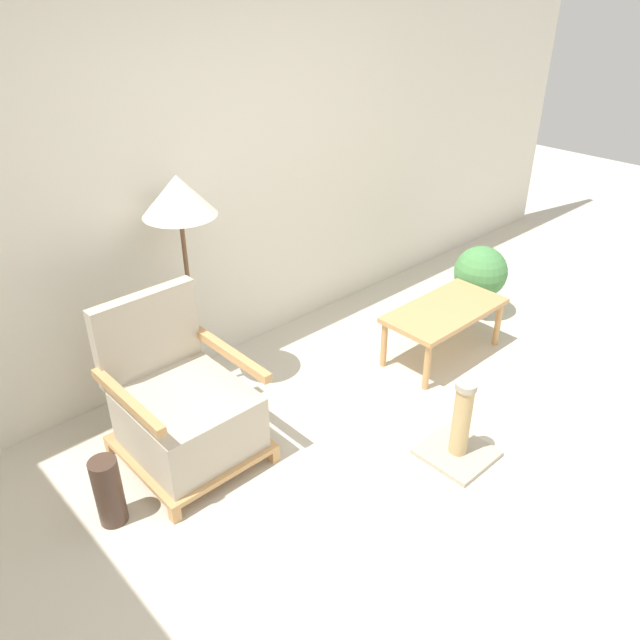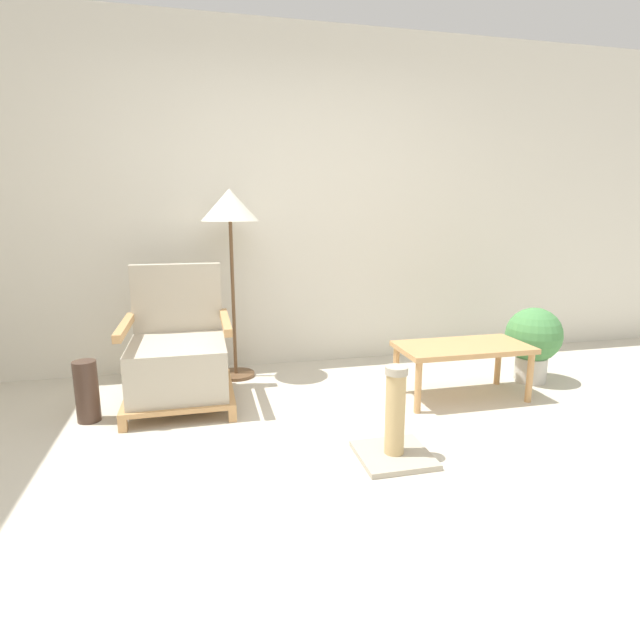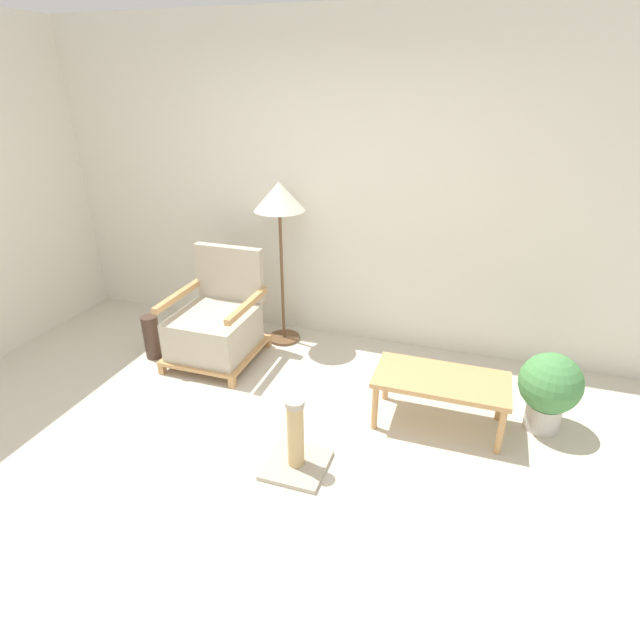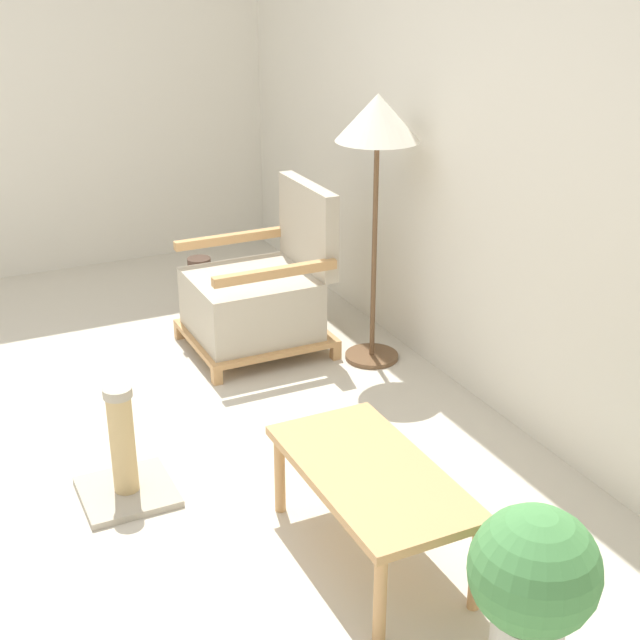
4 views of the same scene
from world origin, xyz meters
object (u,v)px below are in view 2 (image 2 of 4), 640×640
armchair (179,358)px  potted_plant (533,339)px  scratching_post (395,430)px  vase (87,391)px  coffee_table (463,351)px  floor_lamp (230,215)px

armchair → potted_plant: bearing=-3.3°
armchair → scratching_post: size_ratio=1.82×
armchair → vase: armchair is taller
coffee_table → vase: (-2.45, 0.17, -0.14)m
scratching_post → potted_plant: bearing=31.6°
scratching_post → armchair: bearing=136.6°
floor_lamp → potted_plant: (2.19, -0.65, -0.92)m
armchair → coffee_table: 1.93m
floor_lamp → scratching_post: bearing=-65.3°
coffee_table → scratching_post: 1.08m
coffee_table → vase: vase is taller
armchair → scratching_post: 1.55m
armchair → coffee_table: (1.90, -0.34, 0.01)m
floor_lamp → coffee_table: floor_lamp is taller
armchair → floor_lamp: floor_lamp is taller
coffee_table → potted_plant: potted_plant is taller
coffee_table → scratching_post: (-0.78, -0.72, -0.18)m
potted_plant → scratching_post: 1.74m
vase → armchair: bearing=16.6°
armchair → vase: bearing=-163.4°
armchair → vase: 0.58m
floor_lamp → vase: bearing=-145.2°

